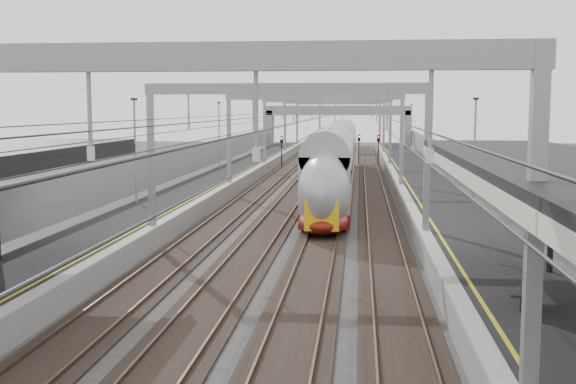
% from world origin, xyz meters
% --- Properties ---
extents(platform_left, '(4.00, 120.00, 1.00)m').
position_xyz_m(platform_left, '(-8.00, 45.00, 0.50)').
color(platform_left, black).
rests_on(platform_left, ground).
extents(platform_right, '(4.00, 120.00, 1.00)m').
position_xyz_m(platform_right, '(8.00, 45.00, 0.50)').
color(platform_right, black).
rests_on(platform_right, ground).
extents(tracks, '(11.40, 140.00, 0.20)m').
position_xyz_m(tracks, '(0.00, 45.00, 0.05)').
color(tracks, black).
rests_on(tracks, ground).
extents(overhead_line, '(13.00, 140.00, 6.60)m').
position_xyz_m(overhead_line, '(0.00, 51.62, 6.14)').
color(overhead_line, gray).
rests_on(overhead_line, platform_left).
extents(overbridge, '(22.00, 2.20, 6.90)m').
position_xyz_m(overbridge, '(0.00, 100.00, 5.31)').
color(overbridge, gray).
rests_on(overbridge, ground).
extents(wall_left, '(0.30, 120.00, 3.20)m').
position_xyz_m(wall_left, '(-11.20, 45.00, 1.60)').
color(wall_left, gray).
rests_on(wall_left, ground).
extents(wall_right, '(0.30, 120.00, 3.20)m').
position_xyz_m(wall_right, '(11.20, 45.00, 1.60)').
color(wall_right, gray).
rests_on(wall_right, ground).
extents(train, '(2.68, 48.79, 4.24)m').
position_xyz_m(train, '(1.50, 46.66, 2.08)').
color(train, maroon).
rests_on(train, ground).
extents(bench, '(1.20, 1.98, 1.00)m').
position_xyz_m(bench, '(8.05, 9.50, 1.60)').
color(bench, black).
rests_on(bench, platform_right).
extents(signal_green, '(0.32, 0.32, 3.48)m').
position_xyz_m(signal_green, '(-5.20, 67.82, 2.42)').
color(signal_green, black).
rests_on(signal_green, ground).
extents(signal_red_near, '(0.32, 0.32, 3.48)m').
position_xyz_m(signal_red_near, '(3.20, 73.57, 2.42)').
color(signal_red_near, black).
rests_on(signal_red_near, ground).
extents(signal_red_far, '(0.32, 0.32, 3.48)m').
position_xyz_m(signal_red_far, '(5.40, 72.22, 2.42)').
color(signal_red_far, black).
rests_on(signal_red_far, ground).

